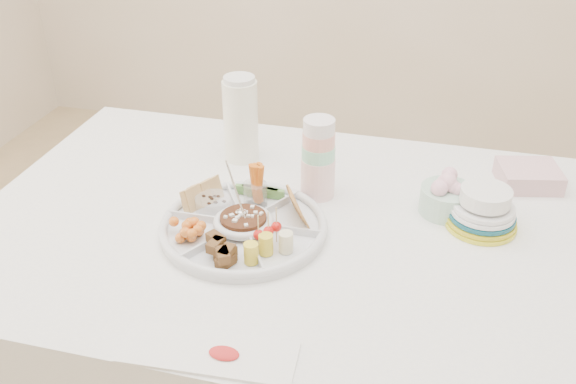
% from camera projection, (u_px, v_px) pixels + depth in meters
% --- Properties ---
extents(dining_table, '(1.52, 1.02, 0.76)m').
position_uv_depth(dining_table, '(290.00, 340.00, 1.72)').
color(dining_table, white).
rests_on(dining_table, floor).
extents(party_tray, '(0.39, 0.39, 0.04)m').
position_uv_depth(party_tray, '(244.00, 224.00, 1.47)').
color(party_tray, silver).
rests_on(party_tray, dining_table).
extents(bean_dip, '(0.11, 0.11, 0.04)m').
position_uv_depth(bean_dip, '(243.00, 222.00, 1.47)').
color(bean_dip, black).
rests_on(bean_dip, party_tray).
extents(tortillas, '(0.11, 0.11, 0.06)m').
position_uv_depth(tortillas, '(298.00, 208.00, 1.49)').
color(tortillas, olive).
rests_on(tortillas, party_tray).
extents(carrot_cucumber, '(0.12, 0.12, 0.10)m').
position_uv_depth(carrot_cucumber, '(258.00, 181.00, 1.56)').
color(carrot_cucumber, '#D56115').
rests_on(carrot_cucumber, party_tray).
extents(pita_raisins, '(0.12, 0.12, 0.06)m').
position_uv_depth(pita_raisins, '(206.00, 196.00, 1.54)').
color(pita_raisins, gold).
rests_on(pita_raisins, party_tray).
extents(cherries, '(0.11, 0.11, 0.04)m').
position_uv_depth(cherries, '(187.00, 229.00, 1.44)').
color(cherries, orange).
rests_on(cherries, party_tray).
extents(granola_chunks, '(0.11, 0.11, 0.05)m').
position_uv_depth(granola_chunks, '(225.00, 252.00, 1.36)').
color(granola_chunks, brown).
rests_on(granola_chunks, party_tray).
extents(banana_tomato, '(0.10, 0.10, 0.08)m').
position_uv_depth(banana_tomato, '(284.00, 234.00, 1.38)').
color(banana_tomato, '#F0D778').
rests_on(banana_tomato, party_tray).
extents(cup_stack, '(0.11, 0.11, 0.24)m').
position_uv_depth(cup_stack, '(318.00, 153.00, 1.57)').
color(cup_stack, '#B1C5A7').
rests_on(cup_stack, dining_table).
extents(thermos, '(0.12, 0.12, 0.24)m').
position_uv_depth(thermos, '(241.00, 118.00, 1.74)').
color(thermos, white).
rests_on(thermos, dining_table).
extents(flower_bowl, '(0.16, 0.16, 0.10)m').
position_uv_depth(flower_bowl, '(448.00, 194.00, 1.54)').
color(flower_bowl, '#9BB7A3').
rests_on(flower_bowl, dining_table).
extents(napkin_stack, '(0.17, 0.16, 0.05)m').
position_uv_depth(napkin_stack, '(528.00, 176.00, 1.66)').
color(napkin_stack, beige).
rests_on(napkin_stack, dining_table).
extents(plate_stack, '(0.17, 0.17, 0.11)m').
position_uv_depth(plate_stack, '(484.00, 207.00, 1.48)').
color(plate_stack, yellow).
rests_on(plate_stack, dining_table).
extents(placemat, '(0.33, 0.13, 0.01)m').
position_uv_depth(placemat, '(208.00, 353.00, 1.15)').
color(placemat, beige).
rests_on(placemat, dining_table).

